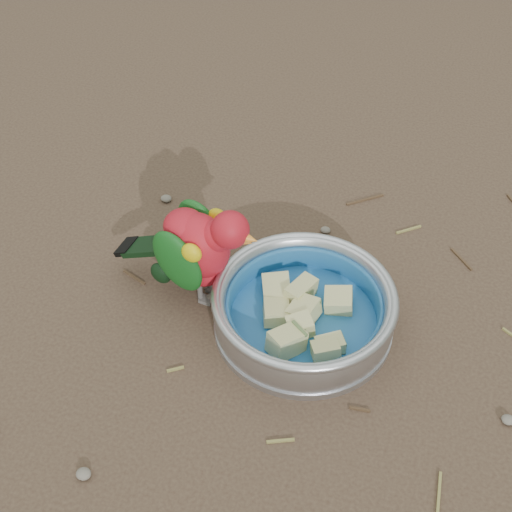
% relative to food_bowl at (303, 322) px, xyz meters
% --- Properties ---
extents(ground, '(60.00, 60.00, 0.00)m').
position_rel_food_bowl_xyz_m(ground, '(-0.00, -0.00, -0.01)').
color(ground, '#483629').
extents(food_bowl, '(0.23, 0.23, 0.02)m').
position_rel_food_bowl_xyz_m(food_bowl, '(0.00, 0.00, 0.00)').
color(food_bowl, '#B2B2BA').
rests_on(food_bowl, ground).
extents(bowl_wall, '(0.23, 0.23, 0.04)m').
position_rel_food_bowl_xyz_m(bowl_wall, '(0.00, 0.00, 0.03)').
color(bowl_wall, '#B2B2BA').
rests_on(bowl_wall, food_bowl).
extents(fruit_wedges, '(0.14, 0.14, 0.03)m').
position_rel_food_bowl_xyz_m(fruit_wedges, '(0.00, 0.00, 0.02)').
color(fruit_wedges, '#C7C47F').
rests_on(fruit_wedges, food_bowl).
extents(lory_parrot, '(0.19, 0.10, 0.15)m').
position_rel_food_bowl_xyz_m(lory_parrot, '(-0.15, 0.01, 0.07)').
color(lory_parrot, '#B01421').
rests_on(lory_parrot, ground).
extents(ground_debris, '(0.90, 0.80, 0.01)m').
position_rel_food_bowl_xyz_m(ground_debris, '(-0.04, 0.08, -0.01)').
color(ground_debris, olive).
rests_on(ground_debris, ground).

